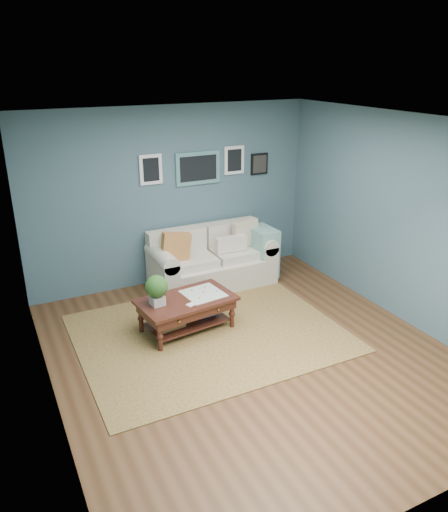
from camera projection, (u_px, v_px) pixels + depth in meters
room_shell at (252, 246)px, 5.55m from camera, size 5.00×5.02×2.70m
area_rug at (209, 333)px, 6.44m from camera, size 3.26×2.61×0.01m
loveseat at (216, 259)px, 7.75m from camera, size 1.92×0.87×0.99m
coffee_table at (182, 305)px, 6.36m from camera, size 1.28×0.85×0.85m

